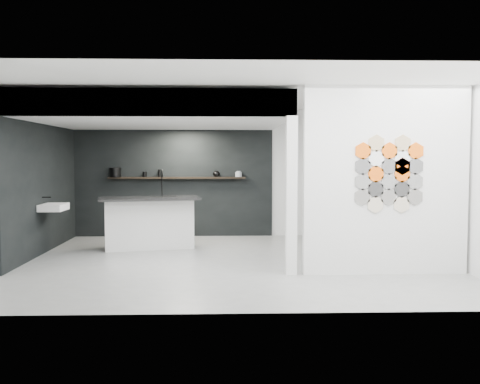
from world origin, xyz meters
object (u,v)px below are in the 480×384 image
stockpot (115,172)px  utensil_cup (145,174)px  wall_basin (54,207)px  kitchen_island (149,222)px  glass_bowl (239,174)px  glass_vase (239,174)px  bottle_dark (159,173)px  partition_panel (385,181)px  kettle (216,174)px

stockpot → utensil_cup: bearing=0.0°
wall_basin → utensil_cup: bearing=57.1°
stockpot → utensil_cup: size_ratio=2.19×
kitchen_island → glass_bowl: (1.76, 1.49, 0.86)m
wall_basin → glass_vase: 4.01m
wall_basin → kitchen_island: 1.76m
stockpot → glass_vase: 2.69m
glass_bowl → bottle_dark: size_ratio=0.91×
partition_panel → glass_vase: partition_panel is taller
stockpot → glass_bowl: size_ratio=1.67×
partition_panel → stockpot: partition_panel is taller
kitchen_island → kettle: (1.27, 1.49, 0.88)m
partition_panel → wall_basin: partition_panel is taller
kitchen_island → glass_bowl: size_ratio=13.42×
glass_bowl → kitchen_island: bearing=-139.8°
kitchen_island → utensil_cup: kitchen_island is taller
partition_panel → kettle: (-2.56, 3.87, -0.01)m
wall_basin → stockpot: bearing=71.3°
kitchen_island → bottle_dark: size_ratio=12.16×
partition_panel → kitchen_island: bearing=148.2°
bottle_dark → utensil_cup: 0.32m
kettle → glass_bowl: 0.49m
glass_vase → bottle_dark: (-1.74, 0.00, 0.02)m
partition_panel → kettle: size_ratio=17.81×
glass_vase → bottle_dark: bearing=180.0°
kettle → partition_panel: bearing=-34.3°
partition_panel → kitchen_island: (-3.83, 2.38, -0.89)m
kettle → kitchen_island: bearing=-108.4°
partition_panel → kettle: 4.64m
kettle → bottle_dark: bearing=-157.9°
wall_basin → utensil_cup: utensil_cup is taller
glass_vase → wall_basin: bearing=-148.7°
partition_panel → utensil_cup: (-4.13, 3.87, -0.02)m
glass_vase → utensil_cup: glass_vase is taller
kettle → utensil_cup: size_ratio=1.38×
wall_basin → kitchen_island: size_ratio=0.30×
glass_bowl → glass_vase: size_ratio=1.16×
partition_panel → utensil_cup: partition_panel is taller
utensil_cup → partition_panel: bearing=-43.1°
glass_vase → utensil_cup: (-2.05, 0.00, -0.01)m
kettle → glass_bowl: size_ratio=1.06×
wall_basin → bottle_dark: bearing=51.3°
glass_bowl → glass_vase: (0.00, 0.00, 0.01)m
wall_basin → utensil_cup: size_ratio=5.26×
wall_basin → kettle: 3.60m
kitchen_island → stockpot: stockpot is taller
glass_vase → glass_bowl: bearing=0.0°
wall_basin → bottle_dark: size_ratio=3.65×
wall_basin → stockpot: size_ratio=2.41×
stockpot → bottle_dark: size_ratio=1.52×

